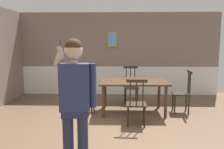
# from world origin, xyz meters

# --- Properties ---
(ground_plane) EXTENTS (7.08, 7.08, 0.00)m
(ground_plane) POSITION_xyz_m (0.00, 0.00, 0.00)
(ground_plane) COLOR brown
(room_back_partition) EXTENTS (6.32, 0.17, 2.61)m
(room_back_partition) POSITION_xyz_m (-0.00, 3.22, 1.26)
(room_back_partition) COLOR gray
(room_back_partition) RESTS_ON ground_plane
(dining_table) EXTENTS (1.62, 1.06, 0.78)m
(dining_table) POSITION_xyz_m (0.37, 1.26, 0.69)
(dining_table) COLOR #4C3323
(dining_table) RESTS_ON ground_plane
(chair_near_window) EXTENTS (0.44, 0.44, 0.96)m
(chair_near_window) POSITION_xyz_m (-0.82, 1.24, 0.47)
(chair_near_window) COLOR black
(chair_near_window) RESTS_ON ground_plane
(chair_by_doorway) EXTENTS (0.44, 0.44, 0.98)m
(chair_by_doorway) POSITION_xyz_m (0.38, 0.35, 0.47)
(chair_by_doorway) COLOR #2D2319
(chair_by_doorway) RESTS_ON ground_plane
(chair_at_table_head) EXTENTS (0.43, 0.43, 1.03)m
(chair_at_table_head) POSITION_xyz_m (1.56, 1.27, 0.49)
(chair_at_table_head) COLOR #2D2319
(chair_at_table_head) RESTS_ON ground_plane
(chair_opposite_corner) EXTENTS (0.42, 0.42, 1.01)m
(chair_opposite_corner) POSITION_xyz_m (0.36, 2.17, 0.47)
(chair_opposite_corner) COLOR #2D2319
(chair_opposite_corner) RESTS_ON ground_plane
(person_figure) EXTENTS (0.54, 0.27, 1.76)m
(person_figure) POSITION_xyz_m (-0.53, -1.41, 1.02)
(person_figure) COLOR #282E49
(person_figure) RESTS_ON ground_plane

